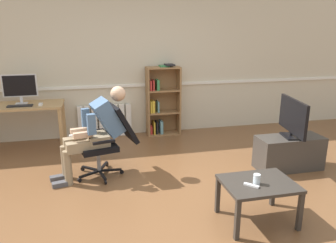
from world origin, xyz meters
name	(u,v)px	position (x,y,z in m)	size (l,w,h in m)	color
ground_plane	(172,199)	(0.00, 0.00, 0.00)	(18.00, 18.00, 0.00)	brown
back_wall	(138,61)	(0.00, 2.65, 1.35)	(12.00, 0.13, 2.70)	beige
computer_desk	(21,111)	(-1.96, 2.15, 0.65)	(1.30, 0.65, 0.76)	tan
imac_monitor	(20,87)	(-1.95, 2.23, 1.03)	(0.53, 0.14, 0.47)	silver
keyboard	(20,106)	(-1.94, 2.01, 0.77)	(0.37, 0.12, 0.02)	black
computer_mouse	(41,104)	(-1.64, 2.03, 0.77)	(0.06, 0.10, 0.03)	white
bookshelf	(161,102)	(0.40, 2.44, 0.62)	(0.62, 0.29, 1.31)	olive
radiator	(105,121)	(-0.64, 2.54, 0.29)	(0.96, 0.08, 0.59)	white
office_chair	(109,137)	(-0.65, 0.89, 0.52)	(0.84, 0.65, 0.95)	black
person_seated	(95,130)	(-0.82, 0.85, 0.65)	(1.05, 0.53, 1.20)	#937F60
tv_stand	(289,153)	(1.82, 0.49, 0.24)	(0.92, 0.39, 0.47)	#3D3833
tv_screen	(293,117)	(1.82, 0.48, 0.75)	(0.25, 0.80, 0.53)	black
coffee_table	(258,187)	(0.74, -0.62, 0.38)	(0.72, 0.55, 0.44)	#332D28
drinking_glass	(257,179)	(0.70, -0.65, 0.49)	(0.07, 0.07, 0.10)	silver
spare_remote	(251,185)	(0.63, -0.68, 0.45)	(0.04, 0.15, 0.02)	white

